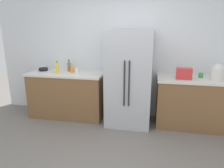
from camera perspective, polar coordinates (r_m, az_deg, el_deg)
name	(u,v)px	position (r m, az deg, el deg)	size (l,w,h in m)	color
ground_plane	(99,167)	(2.94, -3.62, -22.10)	(10.50, 10.50, 0.00)	slate
kitchen_back_panel	(121,41)	(4.15, 2.59, 11.89)	(5.25, 0.10, 3.05)	silver
counter_left	(68,94)	(4.30, -12.26, -2.87)	(1.51, 0.63, 0.91)	brown
counter_right	(199,103)	(4.07, 22.98, -4.90)	(1.53, 0.63, 0.91)	brown
refrigerator	(129,79)	(3.80, 4.78, 1.52)	(0.81, 0.74, 1.75)	#B2B5BA
toaster	(184,74)	(3.79, 19.36, 2.74)	(0.26, 0.14, 0.19)	red
rice_cooker	(218,72)	(3.93, 27.27, 2.91)	(0.22, 0.22, 0.28)	silver
bottle_a	(69,67)	(4.30, -11.80, 4.71)	(0.07, 0.07, 0.24)	brown
bottle_b	(57,68)	(4.16, -14.97, 4.22)	(0.06, 0.06, 0.24)	yellow
cup_a	(201,75)	(4.02, 23.45, 2.26)	(0.08, 0.08, 0.09)	green
cup_b	(77,71)	(4.07, -9.73, 3.54)	(0.07, 0.07, 0.09)	white
cup_c	(72,70)	(4.19, -10.94, 3.78)	(0.08, 0.08, 0.09)	orange
bowl_a	(43,69)	(4.51, -18.53, 3.91)	(0.19, 0.19, 0.06)	black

